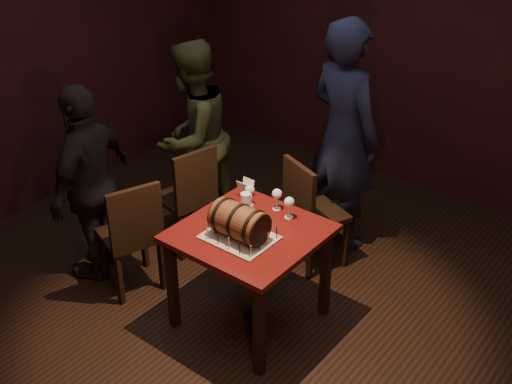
% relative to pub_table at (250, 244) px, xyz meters
% --- Properties ---
extents(room_shell, '(5.04, 5.04, 2.80)m').
position_rel_pub_table_xyz_m(room_shell, '(-0.15, 0.11, 0.76)').
color(room_shell, black).
rests_on(room_shell, ground).
extents(pub_table, '(0.90, 0.90, 0.75)m').
position_rel_pub_table_xyz_m(pub_table, '(0.00, 0.00, 0.00)').
color(pub_table, '#440B0B').
rests_on(pub_table, ground).
extents(cake_board, '(0.45, 0.35, 0.01)m').
position_rel_pub_table_xyz_m(cake_board, '(0.00, -0.11, 0.12)').
color(cake_board, '#A79986').
rests_on(cake_board, pub_table).
extents(barrel_cake, '(0.41, 0.25, 0.25)m').
position_rel_pub_table_xyz_m(barrel_cake, '(0.00, -0.11, 0.24)').
color(barrel_cake, brown).
rests_on(barrel_cake, cake_board).
extents(birthday_candles, '(0.40, 0.30, 0.09)m').
position_rel_pub_table_xyz_m(birthday_candles, '(0.00, -0.11, 0.16)').
color(birthday_candles, '#FEE398').
rests_on(birthday_candles, cake_board).
extents(wine_glass_left, '(0.07, 0.07, 0.16)m').
position_rel_pub_table_xyz_m(wine_glass_left, '(-0.21, 0.26, 0.23)').
color(wine_glass_left, silver).
rests_on(wine_glass_left, pub_table).
extents(wine_glass_mid, '(0.07, 0.07, 0.16)m').
position_rel_pub_table_xyz_m(wine_glass_mid, '(-0.02, 0.34, 0.23)').
color(wine_glass_mid, silver).
rests_on(wine_glass_mid, pub_table).
extents(wine_glass_right, '(0.07, 0.07, 0.16)m').
position_rel_pub_table_xyz_m(wine_glass_right, '(0.11, 0.30, 0.23)').
color(wine_glass_right, silver).
rests_on(wine_glass_right, pub_table).
extents(pint_of_ale, '(0.07, 0.07, 0.15)m').
position_rel_pub_table_xyz_m(pint_of_ale, '(-0.17, 0.17, 0.18)').
color(pint_of_ale, silver).
rests_on(pint_of_ale, pub_table).
extents(menu_card, '(0.10, 0.05, 0.13)m').
position_rel_pub_table_xyz_m(menu_card, '(-0.31, 0.34, 0.17)').
color(menu_card, white).
rests_on(menu_card, pub_table).
extents(chair_back, '(0.52, 0.52, 0.93)m').
position_rel_pub_table_xyz_m(chair_back, '(-0.06, 0.80, -0.12)').
color(chair_back, black).
rests_on(chair_back, ground).
extents(chair_left_rear, '(0.47, 0.47, 0.93)m').
position_rel_pub_table_xyz_m(chair_left_rear, '(-0.95, 0.41, -0.12)').
color(chair_left_rear, black).
rests_on(chair_left_rear, ground).
extents(chair_left_front, '(0.51, 0.51, 0.93)m').
position_rel_pub_table_xyz_m(chair_left_front, '(-0.88, -0.27, -0.12)').
color(chair_left_front, black).
rests_on(chair_left_front, ground).
extents(person_back, '(0.79, 0.61, 1.91)m').
position_rel_pub_table_xyz_m(person_back, '(-0.08, 1.30, 0.32)').
color(person_back, '#181A30').
rests_on(person_back, ground).
extents(person_left_rear, '(0.71, 0.87, 1.65)m').
position_rel_pub_table_xyz_m(person_left_rear, '(-1.21, 0.74, 0.18)').
color(person_left_rear, '#3E4422').
rests_on(person_left_rear, ground).
extents(person_left_front, '(0.63, 0.98, 1.56)m').
position_rel_pub_table_xyz_m(person_left_front, '(-1.31, -0.26, 0.14)').
color(person_left_front, black).
rests_on(person_left_front, ground).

